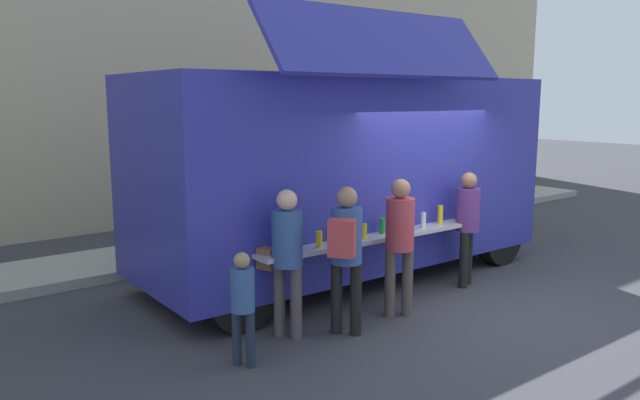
% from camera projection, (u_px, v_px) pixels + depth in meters
% --- Properties ---
extents(ground_plane, '(60.00, 60.00, 0.00)m').
position_uv_depth(ground_plane, '(469.00, 303.00, 8.04)').
color(ground_plane, '#38383D').
extents(curb_strip, '(28.00, 1.60, 0.15)m').
position_uv_depth(curb_strip, '(21.00, 279.00, 8.89)').
color(curb_strip, '#9E998E').
rests_on(curb_strip, ground).
extents(food_truck_main, '(6.25, 3.11, 3.76)m').
position_uv_depth(food_truck_main, '(347.00, 170.00, 9.05)').
color(food_truck_main, '#2C2E97').
rests_on(food_truck_main, ground).
extents(trash_bin, '(0.60, 0.60, 0.86)m').
position_uv_depth(trash_bin, '(418.00, 200.00, 13.57)').
color(trash_bin, '#2E5D34').
rests_on(trash_bin, ground).
extents(customer_front_ordering, '(0.35, 0.35, 1.72)m').
position_uv_depth(customer_front_ordering, '(400.00, 235.00, 7.43)').
color(customer_front_ordering, '#4E443E').
rests_on(customer_front_ordering, ground).
extents(customer_mid_with_backpack, '(0.54, 0.51, 1.71)m').
position_uv_depth(customer_mid_with_backpack, '(346.00, 246.00, 6.80)').
color(customer_mid_with_backpack, black).
rests_on(customer_mid_with_backpack, ground).
extents(customer_rear_waiting, '(0.38, 0.54, 1.69)m').
position_uv_depth(customer_rear_waiting, '(286.00, 251.00, 6.77)').
color(customer_rear_waiting, '#4A4444').
rests_on(customer_rear_waiting, ground).
extents(customer_extra_browsing, '(0.34, 0.34, 1.65)m').
position_uv_depth(customer_extra_browsing, '(467.00, 219.00, 8.65)').
color(customer_extra_browsing, black).
rests_on(customer_extra_browsing, ground).
extents(child_near_queue, '(0.24, 0.24, 1.18)m').
position_uv_depth(child_near_queue, '(243.00, 299.00, 6.06)').
color(child_near_queue, '#1D2536').
rests_on(child_near_queue, ground).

